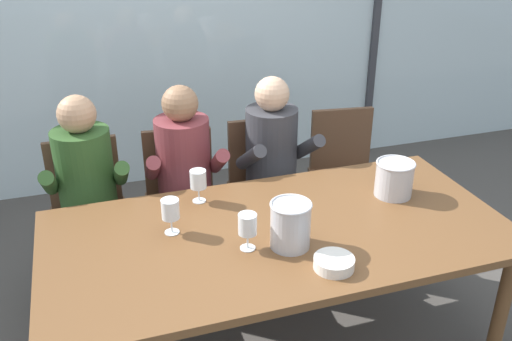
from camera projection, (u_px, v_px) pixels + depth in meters
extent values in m
plane|color=#4C4742|center=(226.00, 246.00, 3.83)|extent=(14.00, 14.00, 0.00)
cube|color=silver|center=(181.00, 20.00, 4.28)|extent=(7.40, 0.03, 2.60)
cube|color=#38383D|center=(377.00, 8.00, 4.73)|extent=(0.06, 0.06, 2.60)
cube|color=brown|center=(279.00, 233.00, 2.66)|extent=(2.20, 1.07, 0.04)
cylinder|color=brown|center=(502.00, 308.00, 2.73)|extent=(0.07, 0.07, 0.68)
cylinder|color=brown|center=(68.00, 282.00, 2.92)|extent=(0.07, 0.07, 0.68)
cylinder|color=brown|center=(405.00, 220.00, 3.47)|extent=(0.07, 0.07, 0.68)
cube|color=brown|center=(90.00, 220.00, 3.28)|extent=(0.44, 0.44, 0.03)
cube|color=brown|center=(83.00, 172.00, 3.35)|extent=(0.42, 0.04, 0.42)
cylinder|color=brown|center=(62.00, 277.00, 3.16)|extent=(0.04, 0.04, 0.43)
cylinder|color=brown|center=(131.00, 265.00, 3.27)|extent=(0.04, 0.04, 0.43)
cylinder|color=brown|center=(62.00, 242.00, 3.49)|extent=(0.04, 0.04, 0.43)
cylinder|color=brown|center=(124.00, 232.00, 3.59)|extent=(0.04, 0.04, 0.43)
cube|color=brown|center=(182.00, 208.00, 3.41)|extent=(0.49, 0.49, 0.03)
cube|color=brown|center=(178.00, 161.00, 3.49)|extent=(0.42, 0.09, 0.42)
cylinder|color=brown|center=(155.00, 260.00, 3.31)|extent=(0.04, 0.04, 0.43)
cylinder|color=brown|center=(219.00, 253.00, 3.37)|extent=(0.04, 0.04, 0.43)
cylinder|color=brown|center=(153.00, 227.00, 3.64)|extent=(0.04, 0.04, 0.43)
cylinder|color=brown|center=(211.00, 221.00, 3.71)|extent=(0.04, 0.04, 0.43)
cube|color=brown|center=(268.00, 194.00, 3.57)|extent=(0.46, 0.46, 0.03)
cube|color=brown|center=(260.00, 150.00, 3.65)|extent=(0.42, 0.06, 0.42)
cylinder|color=brown|center=(247.00, 244.00, 3.46)|extent=(0.04, 0.04, 0.43)
cylinder|color=brown|center=(305.00, 235.00, 3.55)|extent=(0.04, 0.04, 0.43)
cylinder|color=brown|center=(233.00, 214.00, 3.79)|extent=(0.04, 0.04, 0.43)
cylinder|color=brown|center=(287.00, 207.00, 3.88)|extent=(0.04, 0.04, 0.43)
cube|color=brown|center=(348.00, 181.00, 3.74)|extent=(0.50, 0.50, 0.03)
cube|color=brown|center=(341.00, 138.00, 3.82)|extent=(0.42, 0.09, 0.42)
cylinder|color=brown|center=(327.00, 227.00, 3.64)|extent=(0.04, 0.04, 0.43)
cylinder|color=brown|center=(382.00, 222.00, 3.70)|extent=(0.04, 0.04, 0.43)
cylinder|color=brown|center=(311.00, 199.00, 3.98)|extent=(0.04, 0.04, 0.43)
cylinder|color=brown|center=(363.00, 195.00, 4.04)|extent=(0.04, 0.04, 0.43)
cylinder|color=#2D5123|center=(85.00, 173.00, 3.17)|extent=(0.32, 0.32, 0.52)
sphere|color=tan|center=(77.00, 114.00, 3.02)|extent=(0.21, 0.21, 0.21)
cube|color=#47423D|center=(76.00, 233.00, 3.09)|extent=(0.13, 0.40, 0.13)
cube|color=#47423D|center=(110.00, 228.00, 3.14)|extent=(0.13, 0.40, 0.13)
cylinder|color=#47423D|center=(84.00, 291.00, 3.03)|extent=(0.10, 0.10, 0.45)
cylinder|color=#47423D|center=(118.00, 285.00, 3.08)|extent=(0.10, 0.10, 0.45)
cylinder|color=#2D5123|center=(49.00, 183.00, 3.01)|extent=(0.08, 0.32, 0.26)
cylinder|color=#2D5123|center=(121.00, 174.00, 3.11)|extent=(0.08, 0.32, 0.26)
cylinder|color=brown|center=(183.00, 160.00, 3.33)|extent=(0.34, 0.34, 0.52)
sphere|color=#936B4C|center=(180.00, 103.00, 3.18)|extent=(0.21, 0.21, 0.21)
cube|color=#47423D|center=(175.00, 217.00, 3.25)|extent=(0.15, 0.41, 0.13)
cube|color=#47423D|center=(206.00, 213.00, 3.29)|extent=(0.15, 0.41, 0.13)
cylinder|color=#47423D|center=(182.00, 272.00, 3.18)|extent=(0.10, 0.10, 0.45)
cylinder|color=#47423D|center=(214.00, 267.00, 3.22)|extent=(0.10, 0.10, 0.45)
cylinder|color=brown|center=(153.00, 168.00, 3.17)|extent=(0.10, 0.33, 0.26)
cylinder|color=brown|center=(219.00, 161.00, 3.26)|extent=(0.10, 0.33, 0.26)
cylinder|color=#38383D|center=(271.00, 149.00, 3.48)|extent=(0.35, 0.35, 0.52)
sphere|color=#DBAD89|center=(272.00, 94.00, 3.33)|extent=(0.21, 0.21, 0.21)
cube|color=#47423D|center=(271.00, 203.00, 3.40)|extent=(0.17, 0.41, 0.13)
cube|color=#47423D|center=(298.00, 197.00, 3.46)|extent=(0.17, 0.41, 0.13)
cylinder|color=#47423D|center=(285.00, 254.00, 3.34)|extent=(0.10, 0.10, 0.45)
cylinder|color=#47423D|center=(311.00, 247.00, 3.41)|extent=(0.10, 0.10, 0.45)
cylinder|color=#38383D|center=(251.00, 157.00, 3.31)|extent=(0.11, 0.33, 0.26)
cylinder|color=#38383D|center=(308.00, 147.00, 3.44)|extent=(0.11, 0.33, 0.26)
cylinder|color=#B7B7BC|center=(394.00, 179.00, 2.93)|extent=(0.20, 0.20, 0.18)
torus|color=silver|center=(396.00, 163.00, 2.89)|extent=(0.20, 0.20, 0.01)
cylinder|color=#B7B7BC|center=(290.00, 226.00, 2.49)|extent=(0.18, 0.18, 0.21)
torus|color=silver|center=(290.00, 205.00, 2.44)|extent=(0.19, 0.19, 0.01)
cylinder|color=silver|center=(334.00, 263.00, 2.37)|extent=(0.17, 0.17, 0.05)
cylinder|color=silver|center=(172.00, 232.00, 2.63)|extent=(0.07, 0.07, 0.00)
cylinder|color=silver|center=(172.00, 225.00, 2.61)|extent=(0.01, 0.01, 0.07)
cylinder|color=silver|center=(170.00, 209.00, 2.58)|extent=(0.08, 0.08, 0.09)
cylinder|color=#E0D184|center=(171.00, 214.00, 2.59)|extent=(0.07, 0.07, 0.04)
cylinder|color=silver|center=(199.00, 201.00, 2.91)|extent=(0.07, 0.07, 0.00)
cylinder|color=silver|center=(199.00, 194.00, 2.89)|extent=(0.01, 0.01, 0.07)
cylinder|color=silver|center=(198.00, 179.00, 2.85)|extent=(0.08, 0.08, 0.09)
cylinder|color=#560C1E|center=(198.00, 184.00, 2.86)|extent=(0.07, 0.07, 0.04)
cylinder|color=silver|center=(248.00, 248.00, 2.51)|extent=(0.07, 0.07, 0.00)
cylinder|color=silver|center=(248.00, 240.00, 2.50)|extent=(0.01, 0.01, 0.07)
cylinder|color=silver|center=(248.00, 224.00, 2.46)|extent=(0.08, 0.08, 0.09)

